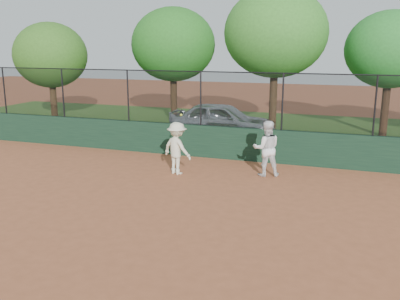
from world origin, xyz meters
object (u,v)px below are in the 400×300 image
(player_main, at_px, (177,148))
(tree_0, at_px, (50,55))
(parked_car, at_px, (222,120))
(tree_2, at_px, (276,33))
(tree_3, at_px, (391,50))
(player_second, at_px, (266,148))
(tree_1, at_px, (173,45))

(player_main, height_order, tree_0, tree_0)
(parked_car, distance_m, tree_2, 4.75)
(tree_0, height_order, tree_3, tree_3)
(player_second, relative_size, tree_2, 0.27)
(tree_0, bearing_deg, parked_car, -6.90)
(tree_0, height_order, tree_2, tree_2)
(player_main, xyz_separation_m, tree_3, (6.66, 8.90, 3.06))
(tree_1, bearing_deg, tree_3, -2.55)
(tree_0, distance_m, tree_1, 6.59)
(player_main, height_order, tree_1, tree_1)
(player_main, relative_size, tree_0, 0.38)
(tree_1, relative_size, tree_3, 1.08)
(tree_3, bearing_deg, player_second, -115.46)
(tree_0, bearing_deg, tree_3, 5.64)
(tree_1, xyz_separation_m, tree_3, (10.66, -0.47, -0.22))
(player_second, distance_m, tree_1, 11.43)
(tree_1, bearing_deg, tree_2, -13.35)
(player_second, distance_m, tree_0, 14.76)
(parked_car, distance_m, tree_1, 6.00)
(player_main, relative_size, tree_1, 0.34)
(parked_car, bearing_deg, player_main, -179.95)
(parked_car, height_order, tree_1, tree_1)
(tree_3, bearing_deg, player_main, -126.79)
(parked_car, bearing_deg, tree_3, -70.14)
(player_second, relative_size, player_main, 0.87)
(tree_1, bearing_deg, parked_car, -41.94)
(player_second, bearing_deg, tree_0, -45.77)
(player_main, xyz_separation_m, tree_0, (-10.21, 7.24, 2.73))
(player_second, xyz_separation_m, tree_3, (3.88, 8.15, 3.01))
(tree_0, xyz_separation_m, tree_3, (16.86, 1.67, 0.33))
(tree_2, bearing_deg, tree_0, -176.16)
(player_second, distance_m, tree_3, 9.52)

